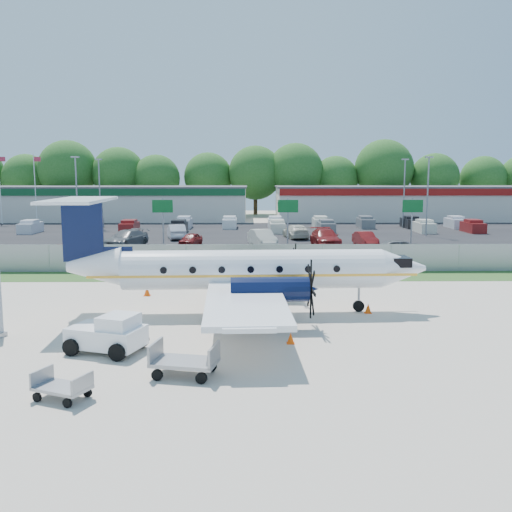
{
  "coord_description": "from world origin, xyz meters",
  "views": [
    {
      "loc": [
        -0.38,
        -27.21,
        7.07
      ],
      "look_at": [
        0.0,
        6.0,
        2.3
      ],
      "focal_mm": 40.0,
      "sensor_mm": 36.0,
      "label": 1
    }
  ],
  "objects_px": {
    "aircraft": "(245,269)",
    "baggage_cart_far": "(62,387)",
    "pushback_tug": "(109,334)",
    "baggage_cart_near": "(185,361)"
  },
  "relations": [
    {
      "from": "aircraft",
      "to": "pushback_tug",
      "type": "xyz_separation_m",
      "value": [
        -5.38,
        -6.44,
        -1.53
      ]
    },
    {
      "from": "aircraft",
      "to": "baggage_cart_far",
      "type": "relative_size",
      "value": 9.58
    },
    {
      "from": "baggage_cart_far",
      "to": "baggage_cart_near",
      "type": "bearing_deg",
      "value": 29.6
    },
    {
      "from": "aircraft",
      "to": "baggage_cart_far",
      "type": "bearing_deg",
      "value": -116.72
    },
    {
      "from": "pushback_tug",
      "to": "baggage_cart_far",
      "type": "height_order",
      "value": "pushback_tug"
    },
    {
      "from": "baggage_cart_far",
      "to": "pushback_tug",
      "type": "bearing_deg",
      "value": 86.31
    },
    {
      "from": "aircraft",
      "to": "baggage_cart_near",
      "type": "relative_size",
      "value": 7.57
    },
    {
      "from": "pushback_tug",
      "to": "baggage_cart_near",
      "type": "height_order",
      "value": "pushback_tug"
    },
    {
      "from": "pushback_tug",
      "to": "baggage_cart_far",
      "type": "xyz_separation_m",
      "value": [
        -0.31,
        -4.88,
        -0.32
      ]
    },
    {
      "from": "baggage_cart_near",
      "to": "baggage_cart_far",
      "type": "bearing_deg",
      "value": -150.4
    }
  ]
}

